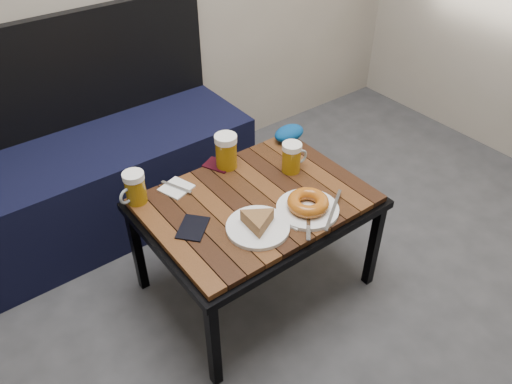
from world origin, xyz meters
TOP-DOWN VIEW (x-y plane):
  - bench at (-0.10, 1.76)m, footprint 1.40×0.50m
  - cafe_table at (0.23, 1.00)m, footprint 0.84×0.62m
  - beer_mug_left at (-0.13, 1.24)m, footprint 0.12×0.09m
  - beer_mug_centre at (0.27, 1.23)m, footprint 0.14×0.12m
  - beer_mug_right at (0.45, 1.05)m, footprint 0.12×0.08m
  - plate_pie at (0.14, 0.86)m, footprint 0.22×0.22m
  - plate_bagel at (0.34, 0.82)m, footprint 0.28×0.25m
  - napkin_left at (0.03, 1.22)m, footprint 0.13×0.13m
  - napkin_right at (0.29, 0.84)m, footprint 0.17×0.15m
  - passport_navy at (-0.04, 0.99)m, footprint 0.15×0.15m
  - passport_burgundy at (0.24, 1.26)m, footprint 0.12×0.13m
  - knit_pouch at (0.59, 1.23)m, footprint 0.15×0.10m

SIDE VIEW (x-z plane):
  - bench at x=-0.10m, z-range -0.20..0.75m
  - cafe_table at x=0.23m, z-range 0.19..0.66m
  - passport_burgundy at x=0.24m, z-range 0.47..0.48m
  - passport_navy at x=-0.04m, z-range 0.47..0.48m
  - napkin_left at x=0.03m, z-range 0.47..0.48m
  - napkin_right at x=0.29m, z-range 0.47..0.48m
  - plate_pie at x=0.14m, z-range 0.47..0.53m
  - plate_bagel at x=0.34m, z-range 0.47..0.53m
  - knit_pouch at x=0.59m, z-range 0.47..0.54m
  - beer_mug_right at x=0.45m, z-range 0.47..0.60m
  - beer_mug_left at x=-0.13m, z-range 0.47..0.60m
  - beer_mug_centre at x=0.27m, z-range 0.47..0.62m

